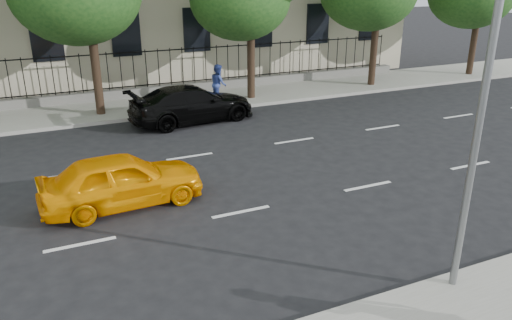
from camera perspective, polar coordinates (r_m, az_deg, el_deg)
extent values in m
plane|color=black|center=(11.08, 3.37, -11.31)|extent=(120.00, 120.00, 0.00)
cube|color=gray|center=(23.43, -12.69, 6.06)|extent=(60.00, 4.00, 0.15)
cube|color=slate|center=(24.99, -13.58, 7.55)|extent=(30.00, 0.50, 0.40)
cube|color=black|center=(24.92, -13.64, 8.22)|extent=(28.80, 0.05, 0.05)
cube|color=black|center=(24.64, -13.96, 11.85)|extent=(28.80, 0.05, 0.05)
cylinder|color=slate|center=(9.30, 24.80, 8.15)|extent=(0.14, 0.14, 8.00)
cylinder|color=#382619|center=(21.98, -17.75, 9.26)|extent=(0.36, 0.36, 3.32)
cylinder|color=#382619|center=(23.81, -0.57, 10.78)|extent=(0.36, 0.36, 3.08)
cylinder|color=#382619|center=(27.34, 13.28, 11.72)|extent=(0.36, 0.36, 3.22)
cylinder|color=#382619|center=(32.05, 23.53, 11.68)|extent=(0.36, 0.36, 3.01)
imported|color=#FF9B01|center=(13.61, -15.09, -2.21)|extent=(4.31, 1.93, 1.44)
imported|color=black|center=(20.69, -7.31, 6.38)|extent=(5.38, 2.68, 1.50)
imported|color=#324595|center=(23.11, -4.30, 8.72)|extent=(0.74, 0.91, 1.74)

